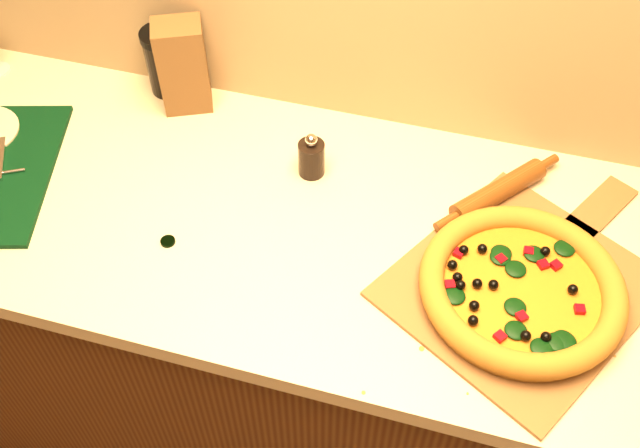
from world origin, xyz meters
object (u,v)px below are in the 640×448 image
(pizza, at_px, (521,288))
(dark_jar, at_px, (166,61))
(rolling_pin, at_px, (498,191))
(pepper_grinder, at_px, (311,157))
(pizza_peel, at_px, (525,282))

(pizza, relative_size, dark_jar, 2.38)
(rolling_pin, xyz_separation_m, dark_jar, (-0.76, 0.14, 0.05))
(pepper_grinder, bearing_deg, rolling_pin, 4.25)
(pizza_peel, distance_m, dark_jar, 0.90)
(pizza_peel, relative_size, pizza, 1.69)
(pizza_peel, xyz_separation_m, dark_jar, (-0.83, 0.34, 0.07))
(pizza_peel, height_order, pepper_grinder, pepper_grinder)
(pepper_grinder, xyz_separation_m, dark_jar, (-0.39, 0.17, 0.03))
(pizza, bearing_deg, pizza_peel, 76.27)
(pizza, xyz_separation_m, rolling_pin, (-0.06, 0.23, -0.01))
(pepper_grinder, bearing_deg, pizza_peel, -20.31)
(pizza_peel, bearing_deg, rolling_pin, 140.42)
(pizza, bearing_deg, dark_jar, 155.75)
(pepper_grinder, height_order, rolling_pin, pepper_grinder)
(pizza, bearing_deg, rolling_pin, 105.69)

